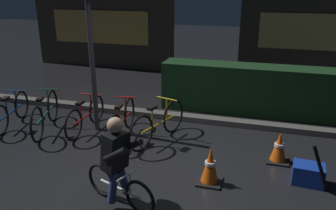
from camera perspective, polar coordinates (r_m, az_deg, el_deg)
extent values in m
plane|color=black|center=(5.54, -3.82, -10.63)|extent=(40.00, 40.00, 0.00)
cube|color=#56544F|center=(7.41, 2.03, -1.99)|extent=(12.00, 0.24, 0.12)
cube|color=#19381C|center=(7.90, 16.52, 2.30)|extent=(4.80, 0.70, 1.09)
cube|color=#E5B751|center=(12.16, -11.33, 12.70)|extent=(3.50, 0.04, 1.10)
cube|color=#42382D|center=(11.74, 22.67, 15.46)|extent=(4.07, 0.50, 4.46)
cube|color=#F2D172|center=(11.54, 22.24, 11.30)|extent=(2.85, 0.04, 1.10)
cylinder|color=#2D2D33|center=(6.67, -12.55, 6.29)|extent=(0.10, 0.10, 2.60)
torus|color=black|center=(8.08, -23.36, 0.07)|extent=(0.19, 0.61, 0.61)
torus|color=black|center=(7.32, -26.31, -2.31)|extent=(0.19, 0.61, 0.61)
cylinder|color=#19479E|center=(7.70, -24.76, -1.06)|extent=(0.25, 0.89, 0.04)
cylinder|color=#19479E|center=(7.51, -25.47, -0.27)|extent=(0.03, 0.03, 0.34)
cube|color=black|center=(7.46, -25.66, 0.96)|extent=(0.15, 0.22, 0.05)
cylinder|color=#19479E|center=(7.85, -24.16, 0.89)|extent=(0.03, 0.03, 0.38)
cylinder|color=#19479E|center=(7.79, -24.36, 2.23)|extent=(0.45, 0.13, 0.02)
torus|color=black|center=(7.64, -18.80, -0.11)|extent=(0.26, 0.66, 0.69)
torus|color=black|center=(6.73, -21.12, -3.06)|extent=(0.26, 0.66, 0.69)
cylinder|color=#236B38|center=(7.18, -19.88, -1.50)|extent=(0.37, 0.98, 0.04)
cylinder|color=#236B38|center=(6.96, -20.48, -0.54)|extent=(0.03, 0.03, 0.39)
cube|color=black|center=(6.90, -20.67, 0.96)|extent=(0.16, 0.22, 0.05)
cylinder|color=#236B38|center=(7.37, -19.46, 0.87)|extent=(0.03, 0.03, 0.43)
cylinder|color=#236B38|center=(7.30, -19.65, 2.48)|extent=(0.44, 0.17, 0.02)
torus|color=black|center=(7.32, -11.92, -0.64)|extent=(0.05, 0.61, 0.61)
torus|color=black|center=(6.59, -15.55, -3.26)|extent=(0.05, 0.61, 0.61)
cylinder|color=#B21919|center=(6.95, -13.64, -1.88)|extent=(0.04, 0.91, 0.04)
cylinder|color=#B21919|center=(6.76, -14.40, -1.01)|extent=(0.03, 0.03, 0.34)
cube|color=black|center=(6.71, -14.52, 0.35)|extent=(0.10, 0.20, 0.05)
cylinder|color=#B21919|center=(7.09, -12.78, 0.26)|extent=(0.03, 0.03, 0.38)
cylinder|color=#B21919|center=(7.03, -12.90, 1.73)|extent=(0.46, 0.03, 0.02)
torus|color=black|center=(6.96, -6.50, -1.27)|extent=(0.11, 0.64, 0.64)
torus|color=black|center=(6.12, -9.03, -4.41)|extent=(0.11, 0.64, 0.64)
cylinder|color=#B21919|center=(6.53, -7.68, -2.74)|extent=(0.14, 0.95, 0.04)
cylinder|color=#B21919|center=(6.32, -8.21, -1.80)|extent=(0.03, 0.03, 0.36)
cube|color=black|center=(6.26, -8.29, -0.27)|extent=(0.12, 0.21, 0.05)
cylinder|color=#B21919|center=(6.69, -7.08, -0.30)|extent=(0.03, 0.03, 0.40)
cylinder|color=#B21919|center=(6.63, -7.15, 1.33)|extent=(0.46, 0.07, 0.02)
torus|color=black|center=(6.69, 0.90, -1.88)|extent=(0.25, 0.65, 0.67)
torus|color=black|center=(5.95, -4.55, -4.78)|extent=(0.25, 0.65, 0.67)
cylinder|color=gold|center=(6.31, -1.66, -3.25)|extent=(0.35, 0.97, 0.04)
cylinder|color=gold|center=(6.11, -2.66, -2.14)|extent=(0.03, 0.03, 0.38)
cube|color=black|center=(6.04, -2.68, -0.48)|extent=(0.16, 0.22, 0.05)
cylinder|color=gold|center=(6.44, -0.22, -0.73)|extent=(0.03, 0.03, 0.42)
cylinder|color=gold|center=(6.37, -0.22, 1.06)|extent=(0.44, 0.17, 0.02)
cube|color=black|center=(5.22, 6.96, -12.62)|extent=(0.36, 0.36, 0.03)
cone|color=#EA560F|center=(5.07, 7.09, -9.91)|extent=(0.26, 0.26, 0.54)
cylinder|color=white|center=(5.06, 7.11, -9.65)|extent=(0.16, 0.16, 0.05)
cube|color=black|center=(6.02, 17.88, -8.82)|extent=(0.36, 0.36, 0.03)
cone|color=#EA560F|center=(5.91, 18.14, -6.60)|extent=(0.26, 0.26, 0.49)
cylinder|color=white|center=(5.90, 18.17, -6.39)|extent=(0.16, 0.16, 0.05)
cube|color=#193DB7|center=(5.50, 22.44, -10.65)|extent=(0.46, 0.35, 0.30)
torus|color=black|center=(4.46, -4.74, -15.26)|extent=(0.47, 0.20, 0.48)
torus|color=black|center=(4.88, -11.16, -12.23)|extent=(0.47, 0.20, 0.48)
cylinder|color=silver|center=(4.66, -8.12, -13.69)|extent=(0.67, 0.27, 0.04)
cylinder|color=silver|center=(4.67, -9.31, -11.81)|extent=(0.03, 0.03, 0.26)
cube|color=black|center=(4.60, -9.40, -10.40)|extent=(0.22, 0.16, 0.05)
cylinder|color=silver|center=(4.47, -6.38, -12.96)|extent=(0.03, 0.03, 0.30)
cylinder|color=silver|center=(4.39, -6.45, -11.33)|extent=(0.18, 0.44, 0.02)
cylinder|color=navy|center=(4.70, -7.47, -12.49)|extent=(0.17, 0.23, 0.42)
cylinder|color=navy|center=(4.58, -9.23, -13.51)|extent=(0.17, 0.23, 0.42)
cube|color=black|center=(4.41, -8.83, -7.59)|extent=(0.35, 0.39, 0.54)
sphere|color=tan|center=(4.25, -8.89, -3.34)|extent=(0.20, 0.20, 0.20)
cylinder|color=black|center=(4.39, -6.27, -6.87)|extent=(0.40, 0.21, 0.29)
cylinder|color=black|center=(4.21, -8.85, -8.21)|extent=(0.40, 0.21, 0.29)
ellipsoid|color=brown|center=(4.60, -7.58, -7.04)|extent=(0.36, 0.26, 0.24)
cylinder|color=black|center=(5.19, 24.22, -9.72)|extent=(0.35, 0.27, 0.79)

